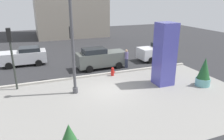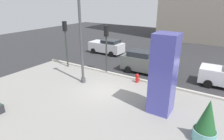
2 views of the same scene
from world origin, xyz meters
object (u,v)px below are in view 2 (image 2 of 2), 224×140
car_far_lane (107,46)px  lamp_post (81,38)px  traffic_light_corner (106,42)px  pedestrian_crossing (169,70)px  car_curb_west (146,63)px  traffic_light_far_side (66,37)px  fire_hydrant (137,78)px  potted_plant_near_right (207,122)px  art_pillar_blue (163,75)px

car_far_lane → lamp_post: bearing=-68.6°
traffic_light_corner → pedestrian_crossing: 5.70m
traffic_light_corner → car_curb_west: 4.03m
traffic_light_far_side → lamp_post: bearing=-29.6°
fire_hydrant → pedestrian_crossing: 2.64m
potted_plant_near_right → traffic_light_corner: size_ratio=0.51×
potted_plant_near_right → pedestrian_crossing: 7.02m
lamp_post → art_pillar_blue: bearing=-6.6°
fire_hydrant → pedestrian_crossing: bearing=38.3°
art_pillar_blue → car_far_lane: art_pillar_blue is taller
fire_hydrant → potted_plant_near_right: bearing=-38.6°
potted_plant_near_right → pedestrian_crossing: (-3.56, 6.05, -0.02)m
fire_hydrant → car_curb_west: 2.49m
traffic_light_corner → traffic_light_far_side: 4.32m
potted_plant_near_right → traffic_light_corner: (-8.80, 4.87, 1.87)m
potted_plant_near_right → car_far_lane: 16.36m
potted_plant_near_right → car_far_lane: (-12.53, 10.51, -0.13)m
fire_hydrant → pedestrian_crossing: pedestrian_crossing is taller
art_pillar_blue → traffic_light_corner: 7.11m
traffic_light_corner → pedestrian_crossing: (5.24, 1.18, -1.89)m
fire_hydrant → pedestrian_crossing: (2.02, 1.59, 0.62)m
potted_plant_near_right → car_curb_west: size_ratio=0.47×
lamp_post → traffic_light_far_side: size_ratio=1.67×
car_curb_west → art_pillar_blue: bearing=-59.3°
art_pillar_blue → traffic_light_far_side: size_ratio=1.06×
car_curb_west → pedestrian_crossing: size_ratio=2.61×
art_pillar_blue → car_curb_west: bearing=120.7°
potted_plant_near_right → traffic_light_corner: 10.23m
pedestrian_crossing → traffic_light_far_side: bearing=-169.8°
lamp_post → potted_plant_near_right: 9.86m
traffic_light_far_side → car_far_lane: (0.56, 6.17, -2.11)m
lamp_post → pedestrian_crossing: size_ratio=4.18×
art_pillar_blue → traffic_light_corner: art_pillar_blue is taller
traffic_light_far_side → car_curb_west: traffic_light_far_side is taller
art_pillar_blue → pedestrian_crossing: (-0.94, 4.65, -1.35)m
car_curb_west → lamp_post: bearing=-126.0°
fire_hydrant → car_far_lane: size_ratio=0.18×
lamp_post → fire_hydrant: bearing=31.9°
art_pillar_blue → pedestrian_crossing: 4.94m
car_far_lane → fire_hydrant: bearing=-41.1°
car_curb_west → traffic_light_corner: bearing=-146.1°
car_curb_west → pedestrian_crossing: car_curb_west is taller
car_curb_west → potted_plant_near_right: bearing=-49.5°
traffic_light_corner → car_curb_west: (2.94, 1.98, -1.90)m
lamp_post → fire_hydrant: (3.69, 2.30, -3.24)m
traffic_light_far_side → car_far_lane: 6.55m
potted_plant_near_right → traffic_light_far_side: traffic_light_far_side is taller
art_pillar_blue → car_curb_west: art_pillar_blue is taller
lamp_post → fire_hydrant: lamp_post is taller
art_pillar_blue → fire_hydrant: 4.69m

